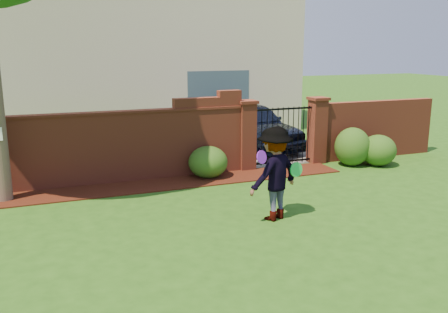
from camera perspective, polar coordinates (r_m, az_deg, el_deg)
name	(u,v)px	position (r m, az deg, el deg)	size (l,w,h in m)	color
ground	(214,233)	(8.82, -1.21, -9.00)	(80.00, 80.00, 0.01)	#234E13
mulch_bed	(127,188)	(11.65, -11.31, -3.65)	(11.10, 1.08, 0.03)	black
brick_wall	(76,148)	(11.95, -17.07, 0.95)	(8.70, 0.31, 2.16)	maroon
brick_wall_return	(375,129)	(15.20, 17.31, 3.10)	(4.00, 0.25, 1.70)	maroon
pillar_left	(246,135)	(13.00, 2.65, 2.57)	(0.50, 0.50, 1.88)	maroon
pillar_right	(317,130)	(14.03, 10.91, 3.11)	(0.50, 0.50, 1.88)	maroon
iron_gate	(283,136)	(13.50, 6.92, 2.43)	(1.78, 0.03, 1.60)	black
driveway	(229,140)	(17.22, 0.58, 1.93)	(3.20, 8.00, 0.01)	slate
house	(134,49)	(20.05, -10.60, 12.34)	(12.40, 6.40, 6.30)	beige
car	(254,126)	(15.67, 3.61, 3.61)	(1.79, 4.46, 1.52)	black
shrub_left	(208,162)	(12.27, -1.89, -0.66)	(1.00, 1.00, 0.82)	#1C4916
shrub_middle	(352,147)	(13.96, 14.87, 1.12)	(0.98, 0.98, 1.08)	#1C4916
shrub_right	(378,150)	(14.18, 17.70, 0.70)	(0.98, 0.98, 0.87)	#1C4916
man	(276,174)	(9.25, 6.09, -2.07)	(1.17, 0.67, 1.81)	gray
frisbee_purple	(262,157)	(8.78, 4.45, -0.07)	(0.25, 0.25, 0.02)	purple
frisbee_green	(296,170)	(9.34, 8.49, -1.52)	(0.29, 0.29, 0.03)	green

